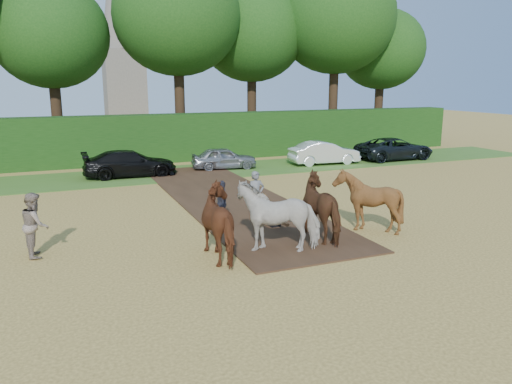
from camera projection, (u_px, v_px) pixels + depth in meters
The scene contains 10 objects.
ground at pixel (260, 254), 14.90m from camera, with size 120.00×120.00×0.00m, color gold.
earth_strip at pixel (229, 199), 21.77m from camera, with size 4.50×17.00×0.05m, color #472D1C.
grass_verge at pixel (162, 174), 27.53m from camera, with size 50.00×5.00×0.03m, color #38601E.
hedgerow at pixel (146, 139), 31.27m from camera, with size 46.00×1.60×3.00m, color #14380F.
spectator_near at pixel (35, 225), 14.57m from camera, with size 0.93×0.72×1.91m, color #A18F7E.
spectator_far at pixel (222, 204), 17.53m from camera, with size 0.97×0.41×1.66m, color #272835.
plough_team at pixel (301, 210), 15.78m from camera, with size 6.92×5.23×2.12m.
parked_cars at pixel (235, 158), 28.73m from camera, with size 31.86×3.09×1.48m.
treeline at pixel (104, 18), 31.88m from camera, with size 48.70×10.60×14.21m.
church at pixel (121, 11), 63.02m from camera, with size 5.20×5.20×27.00m.
Camera 1 is at (-5.50, -13.03, 5.06)m, focal length 35.00 mm.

